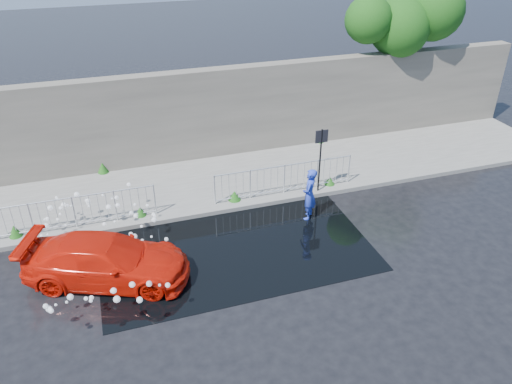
{
  "coord_description": "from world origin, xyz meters",
  "views": [
    {
      "loc": [
        -2.65,
        -10.87,
        9.04
      ],
      "look_at": [
        1.62,
        2.29,
        1.0
      ],
      "focal_mm": 35.0,
      "sensor_mm": 36.0,
      "label": 1
    }
  ],
  "objects": [
    {
      "name": "water_spray",
      "position": [
        -3.24,
        1.62,
        0.73
      ],
      "size": [
        3.6,
        5.71,
        1.08
      ],
      "color": "white",
      "rests_on": "ground"
    },
    {
      "name": "tree",
      "position": [
        9.86,
        7.41,
        4.88
      ],
      "size": [
        5.22,
        2.52,
        6.46
      ],
      "color": "#332114",
      "rests_on": "ground"
    },
    {
      "name": "puddle",
      "position": [
        0.5,
        1.0,
        0.01
      ],
      "size": [
        8.0,
        5.0,
        0.01
      ],
      "primitive_type": "cube",
      "color": "black",
      "rests_on": "ground"
    },
    {
      "name": "railing_right",
      "position": [
        3.0,
        3.35,
        0.74
      ],
      "size": [
        5.05,
        0.05,
        1.1
      ],
      "color": "silver",
      "rests_on": "pavement"
    },
    {
      "name": "sign_post",
      "position": [
        4.2,
        3.1,
        1.72
      ],
      "size": [
        0.45,
        0.06,
        2.5
      ],
      "color": "black",
      "rests_on": "ground"
    },
    {
      "name": "person",
      "position": [
        3.27,
        1.8,
        0.89
      ],
      "size": [
        0.71,
        0.78,
        1.78
      ],
      "primitive_type": "imported",
      "rotation": [
        0.0,
        0.0,
        -2.16
      ],
      "color": "blue",
      "rests_on": "ground"
    },
    {
      "name": "curb",
      "position": [
        0.0,
        3.0,
        0.08
      ],
      "size": [
        30.0,
        0.25,
        0.16
      ],
      "primitive_type": "cube",
      "color": "slate",
      "rests_on": "ground"
    },
    {
      "name": "pavement",
      "position": [
        0.0,
        5.0,
        0.07
      ],
      "size": [
        30.0,
        4.0,
        0.15
      ],
      "primitive_type": "cube",
      "color": "slate",
      "rests_on": "ground"
    },
    {
      "name": "weeds",
      "position": [
        -0.67,
        4.51,
        0.32
      ],
      "size": [
        12.17,
        3.93,
        0.4
      ],
      "color": "#124512",
      "rests_on": "pavement"
    },
    {
      "name": "red_car",
      "position": [
        -3.19,
        0.61,
        0.65
      ],
      "size": [
        4.81,
        3.31,
        1.29
      ],
      "primitive_type": "imported",
      "rotation": [
        0.0,
        0.0,
        1.2
      ],
      "color": "red",
      "rests_on": "ground"
    },
    {
      "name": "railing_left",
      "position": [
        -4.0,
        3.35,
        0.74
      ],
      "size": [
        5.05,
        0.05,
        1.1
      ],
      "color": "silver",
      "rests_on": "pavement"
    },
    {
      "name": "ground",
      "position": [
        0.0,
        0.0,
        0.0
      ],
      "size": [
        90.0,
        90.0,
        0.0
      ],
      "primitive_type": "plane",
      "color": "black",
      "rests_on": "ground"
    },
    {
      "name": "retaining_wall",
      "position": [
        0.0,
        7.2,
        1.9
      ],
      "size": [
        30.0,
        0.6,
        3.5
      ],
      "primitive_type": "cube",
      "color": "#565148",
      "rests_on": "pavement"
    }
  ]
}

